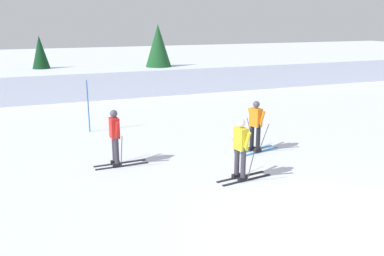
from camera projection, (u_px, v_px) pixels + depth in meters
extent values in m
plane|color=silver|center=(332.00, 234.00, 8.34)|extent=(120.00, 120.00, 0.00)
cube|color=silver|center=(124.00, 76.00, 25.85)|extent=(80.00, 7.41, 1.49)
cube|color=#237AC6|center=(255.00, 149.00, 13.72)|extent=(1.56, 0.52, 0.02)
cube|color=#237AC6|center=(261.00, 151.00, 13.50)|extent=(1.56, 0.52, 0.02)
cube|color=black|center=(251.00, 149.00, 13.62)|extent=(0.28, 0.19, 0.10)
cube|color=black|center=(258.00, 151.00, 13.40)|extent=(0.28, 0.19, 0.10)
cylinder|color=black|center=(252.00, 135.00, 13.49)|extent=(0.14, 0.14, 0.85)
cylinder|color=black|center=(258.00, 137.00, 13.28)|extent=(0.14, 0.14, 0.85)
cube|color=orange|center=(256.00, 117.00, 13.23)|extent=(0.33, 0.43, 0.60)
cylinder|color=orange|center=(251.00, 116.00, 13.43)|extent=(0.16, 0.27, 0.55)
cylinder|color=orange|center=(262.00, 119.00, 13.05)|extent=(0.16, 0.27, 0.55)
sphere|color=#4C4C56|center=(256.00, 104.00, 13.11)|extent=(0.22, 0.22, 0.22)
cylinder|color=#38383D|center=(251.00, 134.00, 13.68)|extent=(0.14, 0.40, 1.04)
cylinder|color=#38383D|center=(264.00, 138.00, 13.23)|extent=(0.14, 0.40, 1.04)
cube|color=black|center=(241.00, 177.00, 11.34)|extent=(1.59, 0.34, 0.02)
cube|color=black|center=(247.00, 180.00, 11.11)|extent=(1.59, 0.34, 0.02)
cube|color=black|center=(236.00, 176.00, 11.25)|extent=(0.28, 0.16, 0.10)
cube|color=black|center=(243.00, 179.00, 11.02)|extent=(0.28, 0.16, 0.10)
cylinder|color=#38333D|center=(237.00, 159.00, 11.13)|extent=(0.14, 0.14, 0.85)
cylinder|color=#38333D|center=(243.00, 162.00, 10.90)|extent=(0.14, 0.14, 0.85)
cube|color=yellow|center=(241.00, 139.00, 10.85)|extent=(0.30, 0.41, 0.60)
cylinder|color=yellow|center=(236.00, 137.00, 11.07)|extent=(0.13, 0.27, 0.55)
cylinder|color=yellow|center=(247.00, 141.00, 10.66)|extent=(0.13, 0.27, 0.55)
sphere|color=silver|center=(241.00, 123.00, 10.74)|extent=(0.22, 0.22, 0.22)
cylinder|color=#38383D|center=(235.00, 158.00, 11.36)|extent=(0.07, 0.32, 1.04)
cylinder|color=#38383D|center=(251.00, 165.00, 10.79)|extent=(0.07, 0.32, 1.04)
cube|color=black|center=(120.00, 163.00, 12.41)|extent=(1.60, 0.14, 0.02)
cube|color=black|center=(122.00, 166.00, 12.16)|extent=(1.60, 0.14, 0.02)
cube|color=black|center=(115.00, 162.00, 12.34)|extent=(0.26, 0.13, 0.10)
cube|color=black|center=(117.00, 165.00, 12.09)|extent=(0.26, 0.13, 0.10)
cylinder|color=#38333D|center=(114.00, 147.00, 12.21)|extent=(0.14, 0.14, 0.85)
cylinder|color=#38333D|center=(117.00, 150.00, 11.97)|extent=(0.14, 0.14, 0.85)
cube|color=red|center=(114.00, 128.00, 11.93)|extent=(0.25, 0.39, 0.60)
cylinder|color=red|center=(113.00, 126.00, 12.16)|extent=(0.10, 0.26, 0.55)
cylinder|color=red|center=(117.00, 130.00, 11.72)|extent=(0.10, 0.26, 0.55)
sphere|color=#4C4C56|center=(114.00, 114.00, 11.82)|extent=(0.22, 0.22, 0.22)
cylinder|color=#38383D|center=(116.00, 145.00, 12.43)|extent=(0.03, 0.33, 1.05)
cylinder|color=#38383D|center=(122.00, 152.00, 11.83)|extent=(0.03, 0.33, 1.05)
cylinder|color=#1E56AD|center=(88.00, 106.00, 15.65)|extent=(0.04, 0.04, 2.02)
cylinder|color=#513823|center=(159.00, 86.00, 24.88)|extent=(0.21, 0.21, 0.67)
cone|color=#194C23|center=(158.00, 53.00, 24.36)|extent=(2.04, 2.04, 3.31)
cylinder|color=#513823|center=(44.00, 89.00, 23.96)|extent=(0.27, 0.27, 0.61)
cone|color=#0F3819|center=(41.00, 60.00, 23.53)|extent=(1.45, 1.45, 2.75)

